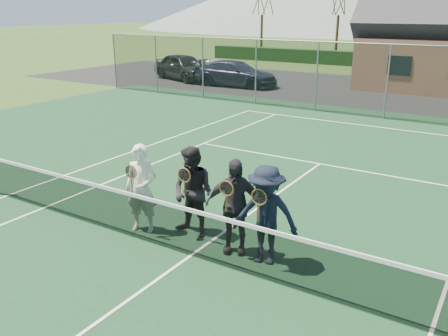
# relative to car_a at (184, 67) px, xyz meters

# --- Properties ---
(ground) EXTENTS (220.00, 220.00, 0.00)m
(ground) POSITION_rel_car_a_xyz_m (13.82, 1.66, -0.82)
(ground) COLOR #2C4619
(ground) RESTS_ON ground
(court_surface) EXTENTS (30.00, 30.00, 0.02)m
(court_surface) POSITION_rel_car_a_xyz_m (13.82, -18.34, -0.81)
(court_surface) COLOR #14381E
(court_surface) RESTS_ON ground
(tarmac_carpark) EXTENTS (40.00, 12.00, 0.01)m
(tarmac_carpark) POSITION_rel_car_a_xyz_m (9.82, 1.66, -0.82)
(tarmac_carpark) COLOR black
(tarmac_carpark) RESTS_ON ground
(car_a) EXTENTS (5.20, 3.48, 1.64)m
(car_a) POSITION_rel_car_a_xyz_m (0.00, 0.00, 0.00)
(car_a) COLOR black
(car_a) RESTS_ON ground
(car_b) EXTENTS (4.30, 2.62, 1.34)m
(car_b) POSITION_rel_car_a_xyz_m (2.54, 0.05, -0.15)
(car_b) COLOR gray
(car_b) RESTS_ON ground
(car_c) EXTENTS (5.14, 2.35, 1.46)m
(car_c) POSITION_rel_car_a_xyz_m (4.14, -0.51, -0.09)
(car_c) COLOR #191D33
(car_c) RESTS_ON ground
(court_markings) EXTENTS (11.03, 23.83, 0.01)m
(court_markings) POSITION_rel_car_a_xyz_m (13.82, -18.34, -0.80)
(court_markings) COLOR white
(court_markings) RESTS_ON court_surface
(tennis_net) EXTENTS (11.68, 0.08, 1.10)m
(tennis_net) POSITION_rel_car_a_xyz_m (13.82, -18.34, -0.28)
(tennis_net) COLOR slate
(tennis_net) RESTS_ON ground
(perimeter_fence) EXTENTS (30.07, 0.07, 3.02)m
(perimeter_fence) POSITION_rel_car_a_xyz_m (13.82, -4.84, 0.70)
(perimeter_fence) COLOR slate
(perimeter_fence) RESTS_ON ground
(player_a) EXTENTS (0.77, 0.63, 1.80)m
(player_a) POSITION_rel_car_a_xyz_m (12.37, -17.97, 0.10)
(player_a) COLOR white
(player_a) RESTS_ON court_surface
(player_b) EXTENTS (0.89, 0.70, 1.80)m
(player_b) POSITION_rel_car_a_xyz_m (13.34, -17.58, 0.10)
(player_b) COLOR black
(player_b) RESTS_ON court_surface
(player_c) EXTENTS (1.14, 0.82, 1.80)m
(player_c) POSITION_rel_car_a_xyz_m (14.38, -17.75, 0.10)
(player_c) COLOR #27262B
(player_c) RESTS_ON court_surface
(player_d) EXTENTS (1.27, 0.89, 1.80)m
(player_d) POSITION_rel_car_a_xyz_m (15.05, -17.80, 0.10)
(player_d) COLOR black
(player_d) RESTS_ON court_surface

